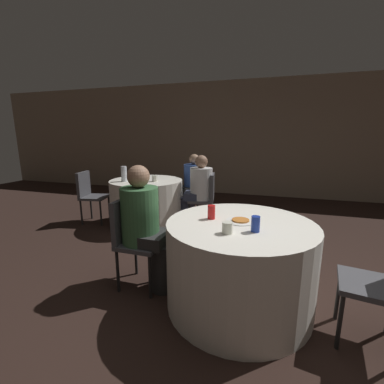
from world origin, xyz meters
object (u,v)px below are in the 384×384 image
at_px(person_green_jacket, 146,227).
at_px(soda_can_red, 211,212).
at_px(table_near, 239,264).
at_px(person_blue_shirt, 191,185).
at_px(chair_near_west, 133,234).
at_px(chair_far_northeast, 198,187).
at_px(chair_far_west, 89,192).
at_px(chair_far_east, 207,195).
at_px(person_white_shirt, 197,190).
at_px(bottle_far, 124,174).
at_px(soda_can_blue, 255,224).
at_px(table_far, 147,202).
at_px(pizza_plate_near, 241,221).

relative_size(person_green_jacket, soda_can_red, 9.93).
relative_size(table_near, person_blue_shirt, 1.09).
xyz_separation_m(chair_near_west, chair_far_northeast, (-0.01, 2.42, 0.00)).
xyz_separation_m(chair_far_northeast, chair_far_west, (-1.68, -0.93, 0.00)).
height_order(chair_near_west, person_green_jacket, person_green_jacket).
xyz_separation_m(chair_far_east, person_white_shirt, (-0.15, -0.03, 0.07)).
relative_size(soda_can_red, bottle_far, 0.50).
xyz_separation_m(person_blue_shirt, soda_can_blue, (1.28, -2.50, 0.22)).
distance_m(chair_near_west, bottle_far, 1.80).
bearing_deg(table_far, chair_far_northeast, 46.11).
distance_m(soda_can_red, bottle_far, 2.28).
relative_size(table_near, pizza_plate_near, 5.04).
bearing_deg(table_near, chair_far_west, 151.09).
bearing_deg(chair_near_west, chair_far_east, 171.93).
height_order(person_white_shirt, person_green_jacket, person_green_jacket).
bearing_deg(table_near, soda_can_red, 173.53).
height_order(table_far, soda_can_red, soda_can_red).
bearing_deg(chair_far_northeast, bottle_far, 88.27).
relative_size(chair_far_east, pizza_plate_near, 3.54).
bearing_deg(table_near, chair_near_west, 179.42).
xyz_separation_m(person_white_shirt, pizza_plate_near, (0.90, -1.82, 0.16)).
height_order(chair_far_west, person_green_jacket, person_green_jacket).
distance_m(chair_far_east, soda_can_red, 1.93).
relative_size(chair_far_northeast, bottle_far, 3.60).
height_order(soda_can_blue, soda_can_red, same).
relative_size(chair_near_west, chair_far_west, 1.00).
relative_size(soda_can_blue, soda_can_red, 1.00).
relative_size(table_far, chair_far_northeast, 1.35).
relative_size(chair_far_west, person_white_shirt, 0.75).
relative_size(person_green_jacket, soda_can_blue, 9.93).
height_order(person_green_jacket, pizza_plate_near, person_green_jacket).
bearing_deg(chair_near_west, pizza_plate_near, 91.83).
xyz_separation_m(person_white_shirt, person_blue_shirt, (-0.25, 0.47, -0.00)).
bearing_deg(chair_near_west, chair_far_northeast, -179.17).
xyz_separation_m(chair_near_west, soda_can_blue, (1.16, -0.19, 0.28)).
distance_m(chair_far_west, bottle_far, 0.79).
distance_m(table_near, table_far, 2.44).
relative_size(person_white_shirt, soda_can_red, 9.65).
relative_size(table_far, soda_can_red, 9.78).
height_order(chair_near_west, chair_far_northeast, same).
bearing_deg(person_green_jacket, table_far, -152.57).
bearing_deg(chair_far_northeast, person_green_jacket, 137.72).
distance_m(person_green_jacket, bottle_far, 1.88).
height_order(chair_far_west, chair_far_east, same).
bearing_deg(chair_near_west, soda_can_blue, 81.36).
height_order(chair_far_northeast, person_blue_shirt, person_blue_shirt).
relative_size(chair_near_west, pizza_plate_near, 3.54).
bearing_deg(person_blue_shirt, person_green_jacket, 140.49).
relative_size(chair_far_east, person_white_shirt, 0.75).
distance_m(person_white_shirt, soda_can_blue, 2.29).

